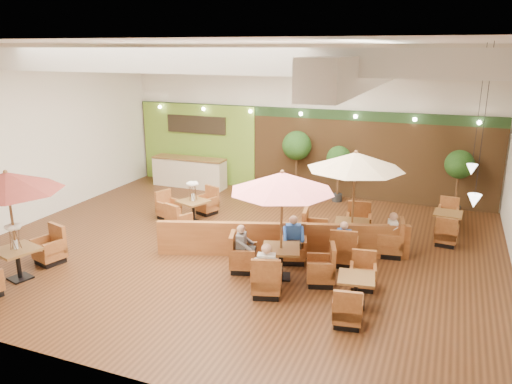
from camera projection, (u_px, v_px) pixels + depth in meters
The scene contains 17 objects.
room at pixel (264, 112), 13.98m from camera, with size 14.04×14.00×5.52m.
service_counter at pixel (189, 172), 19.94m from camera, with size 3.00×0.75×1.18m.
booth_divider at pixel (282, 240), 13.26m from camera, with size 6.68×0.18×0.93m, color brown.
table_0 at pixel (9, 198), 11.48m from camera, with size 2.51×2.78×2.71m.
table_1 at pixel (282, 206), 11.62m from camera, with size 2.77×2.77×2.69m.
table_2 at pixel (354, 184), 13.24m from camera, with size 2.82×2.82×2.81m.
table_3 at pixel (187, 208), 15.91m from camera, with size 1.84×2.62×1.51m.
table_4 at pixel (356, 292), 10.72m from camera, with size 0.88×2.37×0.86m.
table_5 at pixel (447, 224), 14.80m from camera, with size 0.84×2.36×0.88m.
topiary_0 at pixel (297, 148), 18.21m from camera, with size 1.07×1.07×2.48m.
topiary_1 at pixel (339, 160), 17.74m from camera, with size 0.88×0.88×2.04m.
topiary_2 at pixel (459, 167), 16.30m from camera, with size 0.94×0.94×2.18m.
diner_0 at pixel (267, 264), 11.04m from camera, with size 0.44×0.39×0.81m.
diner_1 at pixel (293, 235), 12.80m from camera, with size 0.44×0.41×0.79m.
diner_2 at pixel (243, 243), 12.27m from camera, with size 0.36×0.41×0.76m.
diner_3 at pixel (344, 238), 12.65m from camera, with size 0.36×0.29×0.72m.
diner_4 at pixel (391, 230), 13.20m from camera, with size 0.37×0.41×0.76m.
Camera 1 is at (5.24, -11.92, 5.37)m, focal length 35.00 mm.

